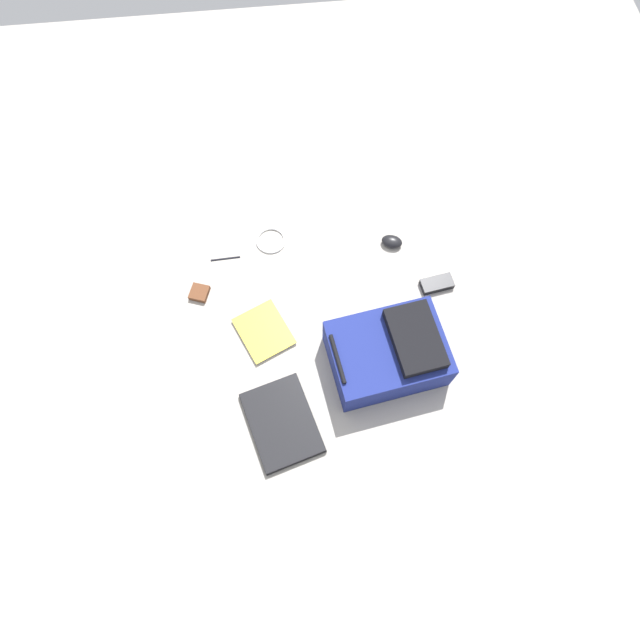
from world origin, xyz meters
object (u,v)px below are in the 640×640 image
object	(u,v)px
computer_mouse	(392,242)
pen_black	(225,258)
laptop	(282,422)
cable_coil	(271,240)
book_comic	(264,332)
backpack	(389,353)
earbud_pouch	(199,293)
power_brick	(437,284)

from	to	relation	value
computer_mouse	pen_black	size ratio (longest dim) A/B	0.71
laptop	cable_coil	size ratio (longest dim) A/B	2.85
book_comic	pen_black	size ratio (longest dim) A/B	2.19
cable_coil	book_comic	bearing A→B (deg)	172.18
book_comic	cable_coil	world-z (taller)	book_comic
backpack	pen_black	bearing A→B (deg)	49.36
cable_coil	earbud_pouch	xyz separation A→B (m)	(-0.23, 0.33, 0.01)
computer_mouse	earbud_pouch	bearing A→B (deg)	122.07
computer_mouse	power_brick	bearing A→B (deg)	-122.97
earbud_pouch	computer_mouse	bearing A→B (deg)	-79.63
book_comic	cable_coil	distance (m)	0.45
laptop	power_brick	world-z (taller)	same
laptop	power_brick	size ratio (longest dim) A/B	2.80
cable_coil	backpack	bearing A→B (deg)	-145.13
laptop	earbud_pouch	xyz separation A→B (m)	(0.61, 0.31, -0.00)
book_comic	computer_mouse	size ratio (longest dim) A/B	3.08
cable_coil	earbud_pouch	size ratio (longest dim) A/B	1.80
backpack	cable_coil	distance (m)	0.77
backpack	earbud_pouch	bearing A→B (deg)	62.94
backpack	laptop	world-z (taller)	backpack
computer_mouse	cable_coil	distance (m)	0.55
cable_coil	earbud_pouch	bearing A→B (deg)	125.53
cable_coil	pen_black	world-z (taller)	cable_coil
book_comic	cable_coil	xyz separation A→B (m)	(0.44, -0.06, -0.00)
computer_mouse	cable_coil	bearing A→B (deg)	103.91
cable_coil	pen_black	bearing A→B (deg)	108.60
book_comic	earbud_pouch	distance (m)	0.34
cable_coil	pen_black	xyz separation A→B (m)	(-0.07, 0.21, -0.00)
laptop	earbud_pouch	world-z (taller)	laptop
cable_coil	pen_black	distance (m)	0.22
cable_coil	pen_black	size ratio (longest dim) A/B	1.04
laptop	computer_mouse	xyz separation A→B (m)	(0.77, -0.56, 0.01)
pen_black	earbud_pouch	size ratio (longest dim) A/B	1.74
computer_mouse	book_comic	bearing A→B (deg)	143.08
backpack	earbud_pouch	world-z (taller)	backpack
power_brick	backpack	bearing A→B (deg)	139.56
book_comic	earbud_pouch	world-z (taller)	earbud_pouch
backpack	book_comic	size ratio (longest dim) A/B	1.69
backpack	earbud_pouch	xyz separation A→B (m)	(0.39, 0.76, -0.09)
book_comic	laptop	bearing A→B (deg)	-173.46
computer_mouse	pen_black	bearing A→B (deg)	111.41
backpack	earbud_pouch	distance (m)	0.86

